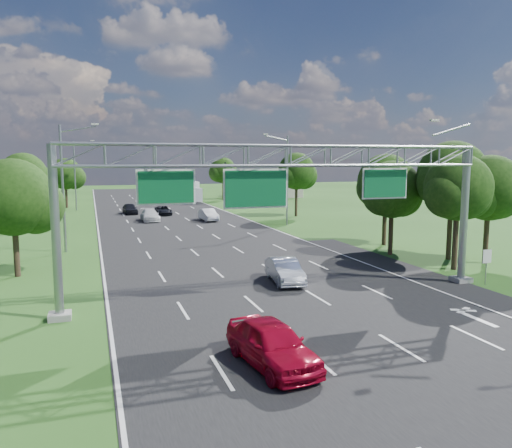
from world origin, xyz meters
name	(u,v)px	position (x,y,z in m)	size (l,w,h in m)	color
ground	(207,244)	(0.00, 30.00, 0.00)	(220.00, 220.00, 0.00)	#224815
road	(207,244)	(0.00, 30.00, 0.00)	(18.00, 180.00, 0.02)	black
road_flare	(421,276)	(10.20, 14.00, 0.00)	(3.00, 30.00, 0.02)	black
sign_gantry	(289,168)	(0.33, 12.00, 6.89)	(23.50, 1.00, 9.56)	gray
regulatory_sign	(487,260)	(12.40, 10.98, 1.51)	(0.60, 0.08, 2.10)	gray
traffic_signal	(204,174)	(7.48, 65.00, 5.17)	(12.21, 0.24, 7.00)	black
streetlight_l_near	(65,182)	(-11.30, 30.00, 5.58)	(2.97, 0.22, 10.16)	gray
streetlight_l_far	(76,172)	(-11.30, 65.00, 5.58)	(2.97, 0.22, 10.16)	gray
streetlight_r_mid	(286,176)	(11.30, 40.00, 5.58)	(2.97, 0.22, 10.16)	gray
tree_cluster_right	(433,187)	(14.80, 19.19, 5.31)	(9.91, 14.60, 8.68)	#2D2116
tree_verge_la	(15,201)	(-13.92, 22.04, 4.76)	(5.76, 4.80, 7.40)	#2D2116
tree_verge_lb	(24,178)	(-15.92, 45.04, 5.41)	(5.76, 4.80, 8.06)	#2D2116
tree_verge_lc	(66,175)	(-12.92, 70.04, 4.98)	(5.76, 4.80, 7.62)	#2D2116
tree_verge_rd	(297,173)	(16.08, 48.04, 5.63)	(5.76, 4.80, 8.28)	#2D2116
tree_verge_re	(223,172)	(14.08, 78.04, 5.20)	(5.76, 4.80, 7.84)	#2D2116
building_left	(10,190)	(-22.00, 78.00, 2.50)	(14.00, 10.00, 5.00)	#9E9584
building_right	(267,187)	(24.00, 82.00, 2.00)	(12.00, 9.00, 4.00)	#9E9584
red_coupe	(272,344)	(-3.53, 4.03, 0.81)	(1.92, 4.76, 1.62)	#A50721
silver_sedan	(285,271)	(1.40, 15.25, 0.72)	(1.53, 4.39, 1.44)	silver
car_queue_a	(150,215)	(-2.75, 48.74, 0.70)	(1.96, 4.83, 1.40)	silver
car_queue_b	(163,210)	(-0.30, 55.11, 0.60)	(1.98, 4.29, 1.19)	black
car_queue_c	(130,209)	(-4.42, 57.79, 0.72)	(1.71, 4.24, 1.44)	black
car_queue_d	(208,215)	(3.98, 46.81, 0.72)	(1.52, 4.37, 1.44)	white
box_truck	(190,191)	(8.00, 78.82, 1.64)	(2.78, 9.07, 3.42)	white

